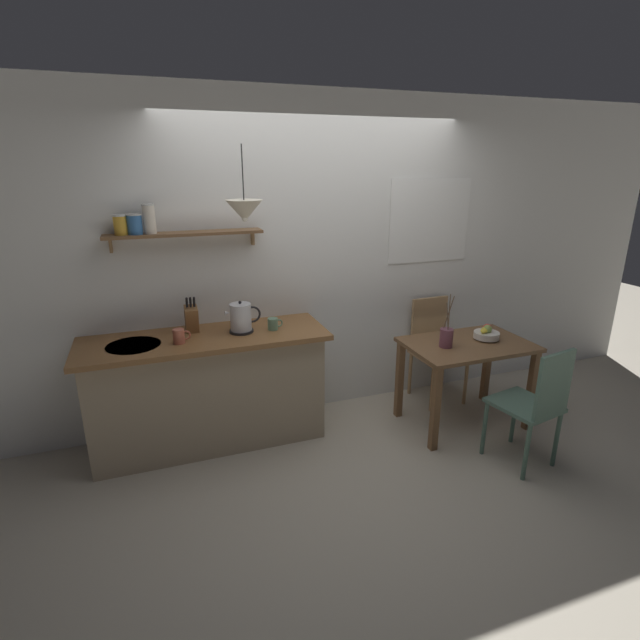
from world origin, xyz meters
The scene contains 14 objects.
ground_plane centered at (0.00, 0.00, 0.00)m, with size 14.00×14.00×0.00m, color #BCB29E.
back_wall centered at (0.21, 0.65, 1.35)m, with size 6.80×0.11×2.70m.
kitchen_counter centered at (-1.00, 0.32, 0.46)m, with size 1.83×0.63×0.91m.
wall_shelf centered at (-1.22, 0.49, 1.69)m, with size 1.13×0.20×0.34m.
dining_table centered at (1.07, -0.11, 0.61)m, with size 1.02×0.66×0.73m.
dining_chair_near centered at (1.15, -0.81, 0.52)m, with size 0.47×0.50×0.94m.
dining_chair_far centered at (1.11, 0.43, 0.52)m, with size 0.44×0.44×0.95m.
fruit_bowl centered at (1.26, -0.09, 0.79)m, with size 0.21×0.21×0.13m.
twig_vase centered at (0.84, -0.12, 0.82)m, with size 0.11×0.11×0.44m.
electric_kettle centered at (-0.72, 0.30, 1.02)m, with size 0.27×0.18×0.25m.
knife_block centered at (-1.08, 0.43, 1.02)m, with size 0.09×0.16×0.28m.
coffee_mug_by_sink centered at (-1.19, 0.21, 0.96)m, with size 0.13×0.08×0.10m.
coffee_mug_spare centered at (-0.48, 0.27, 0.96)m, with size 0.12×0.08×0.09m.
pendant_lamp centered at (-0.69, 0.15, 1.83)m, with size 0.26×0.26×0.51m.
Camera 1 is at (-1.34, -3.19, 2.14)m, focal length 27.08 mm.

